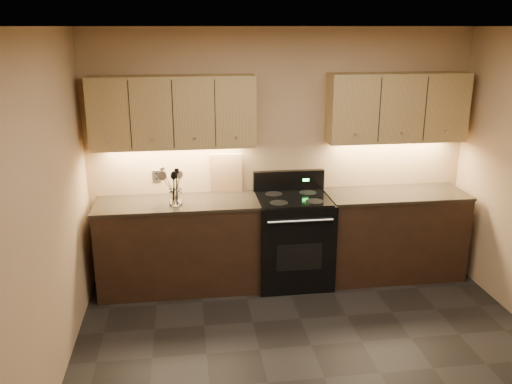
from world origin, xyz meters
TOP-DOWN VIEW (x-y plane):
  - floor at (0.00, 0.00)m, footprint 4.00×4.00m
  - ceiling at (0.00, 0.00)m, footprint 4.00×4.00m
  - wall_back at (0.00, 2.00)m, footprint 4.00×0.04m
  - wall_left at (-2.00, 0.00)m, footprint 0.04×4.00m
  - counter_left at (-1.10, 1.70)m, footprint 1.62×0.62m
  - counter_right at (1.18, 1.70)m, footprint 1.46×0.62m
  - stove at (0.08, 1.68)m, footprint 0.76×0.68m
  - upper_cab_left at (-1.10, 1.85)m, footprint 1.60×0.30m
  - upper_cab_right at (1.18, 1.85)m, footprint 1.44×0.30m
  - outlet_plate at (-1.30, 1.99)m, footprint 0.08×0.01m
  - utensil_crock at (-1.11, 1.61)m, footprint 0.14×0.14m
  - cutting_board at (-0.58, 1.96)m, footprint 0.34×0.10m
  - wooden_spoon at (-1.12, 1.59)m, footprint 0.14×0.12m
  - black_spoon at (-1.12, 1.62)m, footprint 0.07×0.13m
  - black_turner at (-1.10, 1.58)m, footprint 0.12×0.13m
  - steel_spatula at (-1.09, 1.63)m, footprint 0.24×0.17m
  - steel_skimmer at (-1.07, 1.58)m, footprint 0.25×0.14m

SIDE VIEW (x-z plane):
  - floor at x=0.00m, z-range 0.00..0.00m
  - counter_left at x=-1.10m, z-range 0.00..0.93m
  - counter_right at x=1.18m, z-range 0.00..0.93m
  - stove at x=0.08m, z-range -0.09..1.05m
  - utensil_crock at x=-1.11m, z-range 0.92..1.08m
  - wooden_spoon at x=-1.12m, z-range 0.94..1.27m
  - black_spoon at x=-1.12m, z-range 0.94..1.28m
  - steel_skimmer at x=-1.07m, z-range 0.94..1.29m
  - outlet_plate at x=-1.30m, z-range 1.06..1.18m
  - black_turner at x=-1.10m, z-range 0.94..1.31m
  - steel_spatula at x=-1.09m, z-range 0.94..1.33m
  - cutting_board at x=-0.58m, z-range 0.93..1.35m
  - wall_back at x=0.00m, z-range 0.00..2.60m
  - wall_left at x=-2.00m, z-range 0.00..2.60m
  - upper_cab_left at x=-1.10m, z-range 1.45..2.15m
  - upper_cab_right at x=1.18m, z-range 1.45..2.15m
  - ceiling at x=0.00m, z-range 2.60..2.60m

